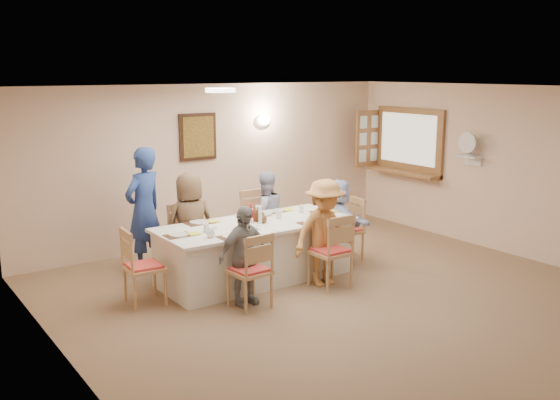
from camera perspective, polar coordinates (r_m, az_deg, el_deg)
ground at (r=7.47m, az=7.53°, el=-9.55°), size 7.00×7.00×0.00m
room_walls at (r=7.07m, az=7.85°, el=1.97°), size 7.00×7.00×7.00m
wall_picture at (r=9.70m, az=-7.52°, el=5.75°), size 0.62×0.05×0.72m
wall_sconce at (r=10.27m, az=-1.49°, el=7.29°), size 0.26×0.09×0.18m
ceiling_light at (r=7.59m, az=-5.47°, el=9.96°), size 0.36×0.36×0.05m
serving_hatch at (r=11.00m, az=11.72°, el=5.26°), size 0.06×1.50×1.15m
hatch_sill at (r=10.98m, az=11.17°, el=2.51°), size 0.30×1.50×0.05m
shutter_door at (r=11.35m, az=8.02°, el=5.59°), size 0.55×0.04×1.00m
fan_shelf at (r=10.07m, az=16.96°, el=3.84°), size 0.22×0.36×0.03m
desk_fan at (r=10.03m, az=16.90°, el=4.67°), size 0.30×0.30×0.28m
dining_table at (r=8.20m, az=-2.22°, el=-4.70°), size 2.59×1.10×0.76m
chair_back_left at (r=8.57m, az=-8.52°, el=-3.54°), size 0.49×0.49×0.92m
chair_back_right at (r=9.13m, az=-1.78°, el=-2.23°), size 0.49×0.49×0.99m
chair_front_left at (r=7.22m, az=-2.81°, el=-6.37°), size 0.46×0.46×0.91m
chair_front_right at (r=7.89m, az=4.61°, el=-4.60°), size 0.47×0.47×0.97m
chair_left_end at (r=7.49m, az=-12.31°, el=-5.91°), size 0.47×0.47×0.93m
chair_right_end at (r=9.08m, az=6.04°, el=-2.64°), size 0.51×0.51×0.91m
diner_back_left at (r=8.40m, az=-8.21°, el=-2.18°), size 0.74×0.53×1.39m
diner_back_right at (r=9.00m, az=-1.36°, el=-1.44°), size 0.78×0.69×1.29m
diner_front_left at (r=7.28m, az=-3.32°, el=-5.10°), size 0.76×0.44×1.19m
diner_front_right at (r=7.92m, az=4.09°, el=-3.01°), size 0.96×0.64×1.37m
diner_right_end at (r=8.96m, az=5.43°, el=-1.86°), size 1.20×0.63×1.20m
caregiver at (r=8.60m, az=-12.33°, el=-0.90°), size 0.92×0.86×1.71m
placemat_fl at (r=7.45m, az=-4.39°, el=-3.37°), size 0.34×0.25×0.01m
plate_fl at (r=7.45m, az=-4.39°, el=-3.29°), size 0.24×0.24×0.02m
napkin_fl at (r=7.49m, az=-3.01°, el=-3.20°), size 0.14×0.14×0.01m
placemat_fr at (r=8.10m, az=2.94°, el=-2.10°), size 0.34×0.26×0.01m
plate_fr at (r=8.10m, az=2.94°, el=-2.03°), size 0.22×0.22×0.01m
napkin_fr at (r=8.17m, az=4.15°, el=-1.94°), size 0.13×0.13×0.01m
placemat_bl at (r=8.16m, az=-7.39°, el=-2.08°), size 0.36×0.27×0.01m
plate_bl at (r=8.16m, az=-7.40°, el=-2.01°), size 0.25×0.25×0.02m
napkin_bl at (r=8.20m, az=-6.12°, el=-1.93°), size 0.14×0.14×0.01m
placemat_br at (r=8.76m, az=-0.43°, el=-1.02°), size 0.34×0.25×0.01m
plate_br at (r=8.76m, az=-0.43°, el=-0.95°), size 0.25×0.25×0.02m
napkin_br at (r=8.82m, az=0.72°, el=-0.88°), size 0.15×0.15×0.01m
placemat_le at (r=7.58m, az=-9.27°, el=-3.22°), size 0.33×0.24×0.01m
plate_le at (r=7.58m, az=-9.27°, el=-3.14°), size 0.23×0.23×0.01m
napkin_le at (r=7.61m, az=-7.89°, el=-3.06°), size 0.14×0.14×0.01m
placemat_re at (r=8.74m, az=3.95°, el=-1.08°), size 0.34×0.25×0.01m
plate_re at (r=8.73m, az=3.95°, el=-1.02°), size 0.24×0.24×0.01m
napkin_re at (r=8.81m, az=5.06°, el=-0.95°), size 0.15×0.15×0.01m
teacup_a at (r=7.44m, az=-6.36°, el=-3.13°), size 0.12×0.12×0.08m
teacup_b at (r=8.71m, az=-1.95°, el=-0.81°), size 0.13×0.13×0.09m
bowl_a at (r=7.77m, az=-2.70°, el=-2.51°), size 0.33×0.33×0.05m
bowl_b at (r=8.51m, az=-1.29°, el=-1.22°), size 0.22×0.22×0.06m
condiment_ketchup at (r=8.07m, az=-2.72°, el=-1.22°), size 0.11×0.11×0.26m
condiment_brown at (r=8.16m, az=-2.08°, el=-1.32°), size 0.14×0.14×0.19m
condiment_malt at (r=8.09m, az=-1.59°, el=-1.61°), size 0.14×0.14×0.14m
drinking_glass at (r=8.05m, az=-3.34°, el=-1.81°), size 0.06×0.06×0.09m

